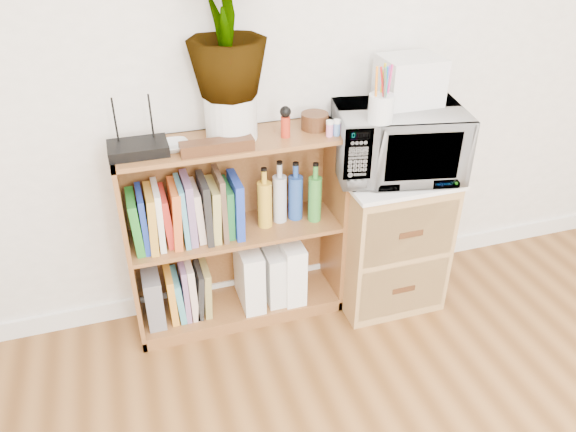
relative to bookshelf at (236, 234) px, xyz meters
name	(u,v)px	position (x,y,z in m)	size (l,w,h in m)	color
skirting_board	(297,275)	(0.35, 0.14, -0.42)	(4.00, 0.02, 0.10)	white
bookshelf	(236,234)	(0.00, 0.00, 0.00)	(1.00, 0.30, 0.95)	brown
wicker_unit	(386,238)	(0.75, -0.08, -0.12)	(0.50, 0.45, 0.70)	#9E7542
microwave	(398,142)	(0.75, -0.08, 0.40)	(0.56, 0.38, 0.31)	silver
pen_cup	(381,108)	(0.60, -0.19, 0.62)	(0.11, 0.11, 0.12)	silver
small_appliance	(409,80)	(0.81, -0.02, 0.66)	(0.26, 0.22, 0.21)	silver
router	(138,148)	(-0.38, -0.02, 0.50)	(0.24, 0.16, 0.04)	black
white_bowl	(173,146)	(-0.25, -0.03, 0.49)	(0.13, 0.13, 0.03)	silver
plant_pot	(231,117)	(0.01, 0.02, 0.57)	(0.22, 0.22, 0.19)	silver
potted_plant	(226,24)	(0.01, 0.02, 0.95)	(0.32, 0.32, 0.57)	#2E7431
trinket_box	(217,146)	(-0.08, -0.10, 0.50)	(0.30, 0.07, 0.05)	#341C0E
kokeshi_doll	(285,127)	(0.23, -0.04, 0.52)	(0.04, 0.04, 0.09)	#B12915
wooden_bowl	(315,121)	(0.38, 0.01, 0.51)	(0.12, 0.12, 0.07)	#3C2110
paint_jars	(337,130)	(0.45, -0.09, 0.50)	(0.10, 0.04, 0.05)	pink
file_box	(153,296)	(-0.42, 0.00, -0.27)	(0.08, 0.21, 0.27)	slate
magazine_holder_left	(249,274)	(0.05, -0.01, -0.24)	(0.10, 0.26, 0.32)	white
magazine_holder_mid	(273,273)	(0.17, -0.01, -0.26)	(0.09, 0.23, 0.28)	white
magazine_holder_right	(290,267)	(0.26, -0.01, -0.24)	(0.10, 0.26, 0.32)	white
cookbooks	(186,211)	(-0.22, 0.00, 0.16)	(0.49, 0.20, 0.31)	#207B24
liquor_bottles	(288,194)	(0.25, 0.00, 0.17)	(0.30, 0.07, 0.30)	gold
lower_books	(188,290)	(-0.25, 0.00, -0.27)	(0.21, 0.19, 0.29)	orange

